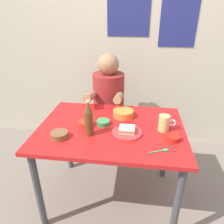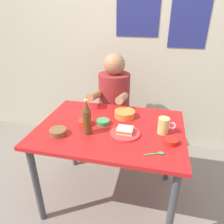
{
  "view_description": "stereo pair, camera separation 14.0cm",
  "coord_description": "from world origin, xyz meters",
  "px_view_note": "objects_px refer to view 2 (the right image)",
  "views": [
    {
      "loc": [
        0.18,
        -1.35,
        1.54
      ],
      "look_at": [
        0.0,
        0.05,
        0.84
      ],
      "focal_mm": 33.22,
      "sensor_mm": 36.0,
      "label": 1
    },
    {
      "loc": [
        0.32,
        -1.33,
        1.54
      ],
      "look_at": [
        0.0,
        0.05,
        0.84
      ],
      "focal_mm": 33.22,
      "sensor_mm": 36.0,
      "label": 2
    }
  ],
  "objects_px": {
    "stool": "(114,128)",
    "sandwich": "(125,130)",
    "person_seated": "(114,94)",
    "plate_orange": "(125,133)",
    "dip_bowl_green": "(103,122)",
    "beer_mug": "(164,125)",
    "beer_bottle": "(87,119)",
    "dining_table": "(111,137)"
  },
  "relations": [
    {
      "from": "stool",
      "to": "sandwich",
      "type": "bearing_deg",
      "value": -71.44
    },
    {
      "from": "person_seated",
      "to": "stool",
      "type": "bearing_deg",
      "value": 90.0
    },
    {
      "from": "person_seated",
      "to": "plate_orange",
      "type": "bearing_deg",
      "value": -71.16
    },
    {
      "from": "person_seated",
      "to": "dip_bowl_green",
      "type": "distance_m",
      "value": 0.6
    },
    {
      "from": "plate_orange",
      "to": "sandwich",
      "type": "xyz_separation_m",
      "value": [
        0.0,
        0.0,
        0.02
      ]
    },
    {
      "from": "person_seated",
      "to": "beer_mug",
      "type": "height_order",
      "value": "person_seated"
    },
    {
      "from": "person_seated",
      "to": "beer_mug",
      "type": "distance_m",
      "value": 0.8
    },
    {
      "from": "stool",
      "to": "dip_bowl_green",
      "type": "relative_size",
      "value": 4.5
    },
    {
      "from": "beer_bottle",
      "to": "beer_mug",
      "type": "bearing_deg",
      "value": 13.8
    },
    {
      "from": "person_seated",
      "to": "sandwich",
      "type": "relative_size",
      "value": 6.54
    },
    {
      "from": "sandwich",
      "to": "stool",
      "type": "bearing_deg",
      "value": 108.56
    },
    {
      "from": "stool",
      "to": "beer_mug",
      "type": "relative_size",
      "value": 3.57
    },
    {
      "from": "person_seated",
      "to": "dip_bowl_green",
      "type": "height_order",
      "value": "person_seated"
    },
    {
      "from": "person_seated",
      "to": "beer_bottle",
      "type": "distance_m",
      "value": 0.75
    },
    {
      "from": "stool",
      "to": "beer_mug",
      "type": "distance_m",
      "value": 0.92
    },
    {
      "from": "plate_orange",
      "to": "beer_mug",
      "type": "xyz_separation_m",
      "value": [
        0.27,
        0.08,
        0.05
      ]
    },
    {
      "from": "beer_mug",
      "to": "dip_bowl_green",
      "type": "distance_m",
      "value": 0.46
    },
    {
      "from": "stool",
      "to": "plate_orange",
      "type": "xyz_separation_m",
      "value": [
        0.24,
        -0.71,
        0.4
      ]
    },
    {
      "from": "dining_table",
      "to": "beer_mug",
      "type": "xyz_separation_m",
      "value": [
        0.39,
        0.0,
        0.15
      ]
    },
    {
      "from": "dining_table",
      "to": "dip_bowl_green",
      "type": "bearing_deg",
      "value": 159.4
    },
    {
      "from": "stool",
      "to": "sandwich",
      "type": "relative_size",
      "value": 4.09
    },
    {
      "from": "person_seated",
      "to": "plate_orange",
      "type": "relative_size",
      "value": 3.27
    },
    {
      "from": "dining_table",
      "to": "plate_orange",
      "type": "distance_m",
      "value": 0.18
    },
    {
      "from": "stool",
      "to": "person_seated",
      "type": "distance_m",
      "value": 0.42
    },
    {
      "from": "beer_mug",
      "to": "dip_bowl_green",
      "type": "bearing_deg",
      "value": 177.21
    },
    {
      "from": "person_seated",
      "to": "plate_orange",
      "type": "distance_m",
      "value": 0.74
    },
    {
      "from": "stool",
      "to": "plate_orange",
      "type": "bearing_deg",
      "value": -71.44
    },
    {
      "from": "stool",
      "to": "person_seated",
      "type": "xyz_separation_m",
      "value": [
        0.0,
        -0.01,
        0.42
      ]
    },
    {
      "from": "stool",
      "to": "plate_orange",
      "type": "relative_size",
      "value": 2.05
    },
    {
      "from": "person_seated",
      "to": "beer_bottle",
      "type": "xyz_separation_m",
      "value": [
        -0.03,
        -0.75,
        0.09
      ]
    },
    {
      "from": "plate_orange",
      "to": "dip_bowl_green",
      "type": "bearing_deg",
      "value": 151.69
    },
    {
      "from": "person_seated",
      "to": "beer_bottle",
      "type": "relative_size",
      "value": 2.75
    },
    {
      "from": "beer_bottle",
      "to": "dip_bowl_green",
      "type": "distance_m",
      "value": 0.2
    },
    {
      "from": "sandwich",
      "to": "dip_bowl_green",
      "type": "xyz_separation_m",
      "value": [
        -0.19,
        0.1,
        -0.01
      ]
    },
    {
      "from": "beer_mug",
      "to": "beer_bottle",
      "type": "bearing_deg",
      "value": -166.2
    },
    {
      "from": "stool",
      "to": "sandwich",
      "type": "xyz_separation_m",
      "value": [
        0.24,
        -0.71,
        0.42
      ]
    },
    {
      "from": "dining_table",
      "to": "person_seated",
      "type": "xyz_separation_m",
      "value": [
        -0.11,
        0.62,
        0.12
      ]
    },
    {
      "from": "stool",
      "to": "dip_bowl_green",
      "type": "xyz_separation_m",
      "value": [
        0.05,
        -0.61,
        0.41
      ]
    },
    {
      "from": "sandwich",
      "to": "dip_bowl_green",
      "type": "height_order",
      "value": "sandwich"
    },
    {
      "from": "dining_table",
      "to": "beer_bottle",
      "type": "distance_m",
      "value": 0.28
    },
    {
      "from": "stool",
      "to": "sandwich",
      "type": "distance_m",
      "value": 0.86
    },
    {
      "from": "plate_orange",
      "to": "beer_bottle",
      "type": "distance_m",
      "value": 0.29
    }
  ]
}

